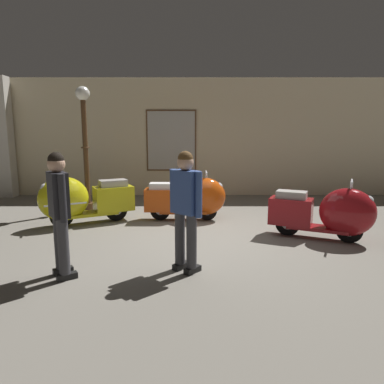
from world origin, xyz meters
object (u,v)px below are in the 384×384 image
Objects in this scene: scooter_0 at (81,199)px; visitor_1 at (187,203)px; lamppost at (86,141)px; scooter_2 at (331,213)px; scooter_1 at (193,198)px; visitor_0 at (60,206)px.

visitor_1 reaches higher than scooter_0.
lamppost is (-0.21, 1.22, 1.09)m from scooter_0.
scooter_0 reaches higher than scooter_2.
scooter_0 is at bearing -167.94° from scooter_2.
scooter_1 is at bearing 173.99° from scooter_2.
scooter_2 is at bearing -11.45° from visitor_0.
lamppost is 1.79× the size of visitor_0.
scooter_0 is 1.06× the size of scooter_2.
lamppost is 1.78× the size of visitor_1.
scooter_1 is 0.95× the size of scooter_2.
scooter_0 is 2.18m from scooter_1.
lamppost reaches higher than scooter_1.
scooter_0 is at bearing 70.22° from visitor_0.
scooter_1 is 2.62m from scooter_2.
scooter_1 is 3.26m from visitor_0.
lamppost is at bearing 69.19° from visitor_0.
visitor_1 is at bearing -25.82° from visitor_0.
scooter_0 is at bearing 84.87° from visitor_1.
scooter_0 is 2.55m from visitor_0.
visitor_1 is (2.28, -3.50, -0.69)m from lamppost.
visitor_0 reaches higher than scooter_1.
scooter_0 is at bearing -170.06° from scooter_1.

